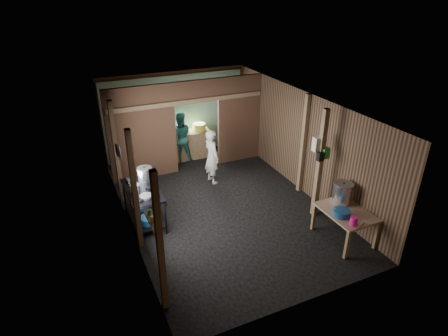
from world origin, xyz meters
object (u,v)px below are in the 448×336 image
gas_range (144,206)px  pink_bucket (354,221)px  yellow_tub (199,127)px  stove_pot_large (145,174)px  stock_pot (342,193)px  prep_table (344,225)px  cook (212,157)px

gas_range → pink_bucket: size_ratio=8.21×
gas_range → yellow_tub: 3.85m
pink_bucket → yellow_tub: (-1.04, 5.73, 0.18)m
stove_pot_large → stock_pot: 4.41m
prep_table → stove_pot_large: size_ratio=3.40×
prep_table → pink_bucket: 0.65m
cook → stock_pot: bearing=-160.5°
stove_pot_large → stock_pot: stove_pot_large is taller
gas_range → cook: (2.14, 1.14, 0.33)m
yellow_tub → stock_pot: bearing=-74.4°
pink_bucket → yellow_tub: 5.82m
gas_range → pink_bucket: bearing=-38.9°
stock_pot → yellow_tub: (-1.38, 4.96, 0.05)m
stove_pot_large → stock_pot: bearing=-33.5°
prep_table → stock_pot: bearing=68.2°
pink_bucket → yellow_tub: yellow_tub is taller
stove_pot_large → gas_range: bearing=-113.8°
gas_range → stock_pot: (3.84, -2.05, 0.49)m
pink_bucket → yellow_tub: bearing=100.3°
prep_table → cook: cook is taller
stove_pot_large → cook: size_ratio=0.23×
stove_pot_large → cook: bearing=20.9°
gas_range → pink_bucket: (3.50, -2.82, 0.35)m
stove_pot_large → stock_pot: (3.67, -2.43, -0.09)m
stock_pot → cook: bearing=118.0°
stove_pot_large → yellow_tub: bearing=47.7°
pink_bucket → cook: 4.19m
prep_table → pink_bucket: pink_bucket is taller
prep_table → yellow_tub: (-1.25, 5.29, 0.61)m
pink_bucket → stove_pot_large: bearing=136.1°
pink_bucket → cook: bearing=108.9°
stock_pot → yellow_tub: bearing=105.6°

